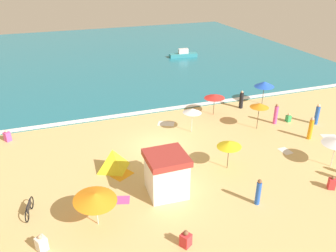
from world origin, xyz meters
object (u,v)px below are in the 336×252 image
at_px(lifeguard_cabana, 166,174).
at_px(beach_tent, 113,159).
at_px(beach_umbrella_1, 229,144).
at_px(beach_umbrella_4, 260,105).
at_px(beachgoer_9, 186,239).
at_px(beachgoer_11, 41,244).
at_px(beachgoer_2, 332,183).
at_px(beach_umbrella_8, 214,96).
at_px(beach_umbrella_2, 95,197).
at_px(beachgoer_6, 276,114).
at_px(beachgoer_0, 258,192).
at_px(beachgoer_7, 311,129).
at_px(parked_bicycle, 29,208).
at_px(beach_umbrella_7, 264,84).
at_px(beach_umbrella_9, 192,111).
at_px(beachgoer_5, 317,115).
at_px(beachgoer_1, 288,118).
at_px(beachgoer_4, 241,100).
at_px(beachgoer_3, 7,136).
at_px(small_boat_0, 183,54).

xyz_separation_m(lifeguard_cabana, beach_tent, (-2.50, 3.62, -0.59)).
height_order(beach_umbrella_1, beach_umbrella_4, beach_umbrella_4).
distance_m(beachgoer_9, beachgoer_11, 6.97).
xyz_separation_m(beachgoer_2, beachgoer_11, (-16.84, 0.79, 0.00)).
bearing_deg(beach_umbrella_8, beachgoer_11, -142.08).
bearing_deg(beach_umbrella_2, beachgoer_6, 24.27).
relative_size(beachgoer_0, beachgoer_2, 1.86).
height_order(beach_umbrella_8, beachgoer_0, beach_umbrella_8).
relative_size(beachgoer_7, beachgoer_9, 1.97).
relative_size(beach_umbrella_1, parked_bicycle, 1.15).
distance_m(beach_umbrella_7, parked_bicycle, 23.40).
bearing_deg(beach_umbrella_4, beach_umbrella_9, 166.41).
xyz_separation_m(beach_umbrella_4, beachgoer_5, (5.24, -0.92, -1.23)).
bearing_deg(beach_umbrella_7, beachgoer_1, -92.91).
xyz_separation_m(beach_tent, beachgoer_4, (13.49, 6.32, 0.07)).
distance_m(beach_umbrella_1, beachgoer_0, 4.07).
xyz_separation_m(beach_umbrella_2, beachgoer_11, (-2.84, -0.89, -1.40)).
distance_m(beach_umbrella_1, beach_umbrella_8, 8.87).
distance_m(lifeguard_cabana, beach_umbrella_4, 11.48).
relative_size(beach_umbrella_8, beachgoer_0, 1.27).
relative_size(beach_umbrella_8, beachgoer_11, 2.29).
height_order(beachgoer_4, beachgoer_5, beachgoer_5).
height_order(beach_umbrella_7, parked_bicycle, beach_umbrella_7).
relative_size(beach_umbrella_1, beachgoer_1, 2.68).
xyz_separation_m(lifeguard_cabana, beachgoer_6, (11.98, 5.96, -0.48)).
bearing_deg(beachgoer_0, beachgoer_3, 136.90).
distance_m(lifeguard_cabana, beach_umbrella_2, 4.60).
bearing_deg(beach_tent, beachgoer_0, -42.37).
relative_size(beachgoer_4, beachgoer_6, 0.96).
bearing_deg(lifeguard_cabana, beach_umbrella_8, 50.21).
bearing_deg(parked_bicycle, beachgoer_9, -35.02).
relative_size(beach_umbrella_4, beachgoer_2, 2.53).
bearing_deg(beachgoer_2, beachgoer_9, -172.70).
bearing_deg(beach_umbrella_2, beach_umbrella_9, 42.81).
bearing_deg(small_boat_0, beachgoer_1, -88.75).
bearing_deg(beachgoer_1, beachgoer_5, -32.23).
bearing_deg(beach_umbrella_9, beachgoer_9, -114.59).
bearing_deg(beach_umbrella_8, beachgoer_9, -121.32).
relative_size(beach_umbrella_7, beachgoer_3, 2.39).
xyz_separation_m(beach_umbrella_4, beachgoer_7, (2.87, -2.93, -1.21)).
bearing_deg(lifeguard_cabana, beach_umbrella_7, 37.02).
height_order(beach_umbrella_4, beachgoer_3, beach_umbrella_4).
bearing_deg(beach_umbrella_4, beachgoer_11, -155.24).
xyz_separation_m(beach_umbrella_9, beachgoer_1, (8.69, -1.01, -1.55)).
xyz_separation_m(beach_umbrella_8, beachgoer_4, (3.13, 0.50, -0.96)).
bearing_deg(beachgoer_2, parked_bicycle, 167.82).
xyz_separation_m(beachgoer_5, small_boat_0, (-2.41, 24.32, -0.38)).
bearing_deg(beachgoer_1, lifeguard_cabana, -156.08).
bearing_deg(beachgoer_1, beachgoer_6, 177.46).
height_order(parked_bicycle, beachgoer_7, beachgoer_7).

